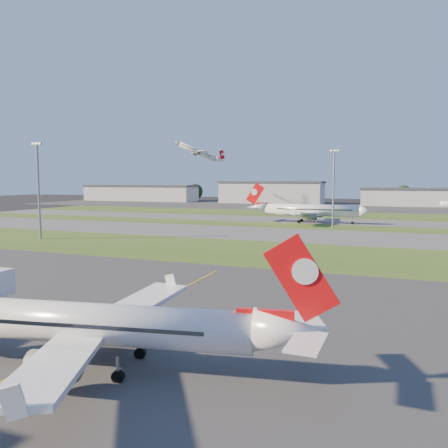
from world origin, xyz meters
The scene contains 21 objects.
ground centered at (0.00, 0.00, 0.00)m, with size 700.00×700.00×0.00m, color black.
apron_near centered at (0.00, 0.00, 0.01)m, with size 300.00×70.00×0.01m, color #333335.
grass_strip_a centered at (0.00, 52.00, 0.01)m, with size 300.00×34.00×0.01m, color #364F1A.
taxiway_a centered at (0.00, 85.00, 0.01)m, with size 300.00×32.00×0.01m, color #515154.
grass_strip_b centered at (0.00, 110.00, 0.01)m, with size 300.00×18.00×0.01m, color #364F1A.
taxiway_b centered at (0.00, 132.00, 0.01)m, with size 300.00×26.00×0.01m, color #515154.
grass_strip_c centered at (0.00, 165.00, 0.01)m, with size 300.00×40.00×0.01m, color #364F1A.
apron_far centered at (0.00, 225.00, 0.01)m, with size 400.00×80.00×0.01m, color #333335.
yellow_line centered at (5.00, 0.00, 0.00)m, with size 0.25×60.00×0.02m, color gold.
airliner_parked centered at (10.28, -9.78, 3.67)m, with size 33.23×27.94×10.45m.
airliner_taxiing centered at (4.96, 122.81, 4.66)m, with size 42.47×36.07×13.26m.
airliner_departing centered at (-79.77, 208.98, 33.42)m, with size 24.88×21.74×9.44m.
light_mast_west centered at (-55.00, 52.00, 14.81)m, with size 3.20×0.70×25.80m.
light_mast_centre centered at (15.00, 108.00, 14.81)m, with size 3.20×0.70×25.80m.
hangar_far_west centered at (-150.00, 255.00, 6.14)m, with size 91.80×23.00×12.20m.
hangar_west centered at (-45.00, 255.00, 7.64)m, with size 71.40×23.00×15.20m.
hangar_east centered at (55.00, 255.00, 5.64)m, with size 81.60×23.00×11.20m.
tree_far_west centered at (-190.00, 268.00, 6.49)m, with size 11.00×11.00×12.00m.
tree_west centered at (-110.00, 270.00, 7.14)m, with size 12.10×12.10×13.20m.
tree_mid_west centered at (-20.00, 266.00, 5.84)m, with size 9.90×9.90×10.80m.
tree_mid_east centered at (40.00, 269.00, 6.81)m, with size 11.55×11.55×12.60m.
Camera 1 is at (32.89, -39.02, 15.69)m, focal length 35.00 mm.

